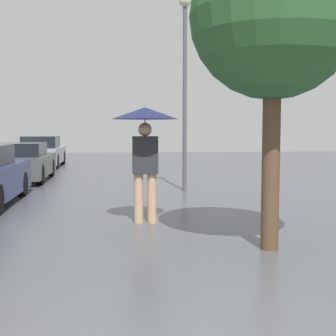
% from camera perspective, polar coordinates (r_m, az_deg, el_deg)
% --- Properties ---
extents(pedestrian, '(1.13, 1.13, 1.98)m').
position_cam_1_polar(pedestrian, '(7.95, -2.82, 4.51)').
color(pedestrian, tan).
rests_on(pedestrian, ground_plane).
extents(parked_car_third, '(1.78, 3.94, 1.19)m').
position_cam_1_polar(parked_car_third, '(15.35, -17.64, 0.62)').
color(parked_car_third, '#4C514C').
rests_on(parked_car_third, ground_plane).
extents(parked_car_farthest, '(1.67, 4.23, 1.31)m').
position_cam_1_polar(parked_car_farthest, '(20.93, -15.12, 1.84)').
color(parked_car_farthest, '#9EA3A8').
rests_on(parked_car_farthest, ground_plane).
extents(tree, '(2.19, 2.19, 4.18)m').
position_cam_1_polar(tree, '(6.49, 12.74, 17.58)').
color(tree, brown).
rests_on(tree, ground_plane).
extents(street_lamp, '(0.33, 0.33, 5.04)m').
position_cam_1_polar(street_lamp, '(12.31, 2.07, 12.99)').
color(street_lamp, '#515456').
rests_on(street_lamp, ground_plane).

